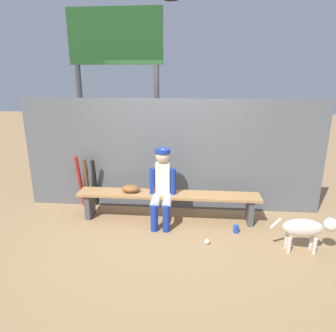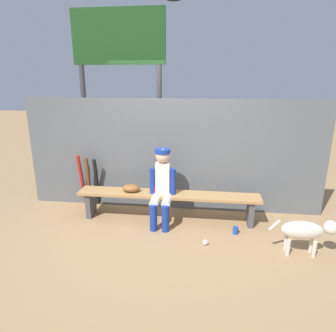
{
  "view_description": "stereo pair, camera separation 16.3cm",
  "coord_description": "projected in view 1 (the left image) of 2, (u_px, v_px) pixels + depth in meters",
  "views": [
    {
      "loc": [
        0.39,
        -4.38,
        2.21
      ],
      "look_at": [
        0.0,
        0.0,
        0.9
      ],
      "focal_mm": 32.0,
      "sensor_mm": 36.0,
      "label": 1
    },
    {
      "loc": [
        0.55,
        -4.36,
        2.21
      ],
      "look_at": [
        0.0,
        0.0,
        0.9
      ],
      "focal_mm": 32.0,
      "sensor_mm": 36.0,
      "label": 2
    }
  ],
  "objects": [
    {
      "name": "ground_plane",
      "position": [
        168.0,
        219.0,
        4.84
      ],
      "size": [
        30.0,
        30.0,
        0.0
      ],
      "primitive_type": "plane",
      "color": "#9E7A51"
    },
    {
      "name": "chainlink_fence",
      "position": [
        171.0,
        156.0,
        5.03
      ],
      "size": [
        5.01,
        0.03,
        1.89
      ],
      "primitive_type": "cube",
      "color": "#595E63",
      "rests_on": "ground_plane"
    },
    {
      "name": "dugout_bench",
      "position": [
        168.0,
        199.0,
        4.74
      ],
      "size": [
        2.87,
        0.36,
        0.45
      ],
      "color": "#AD7F4C",
      "rests_on": "ground_plane"
    },
    {
      "name": "player_seated",
      "position": [
        162.0,
        185.0,
        4.56
      ],
      "size": [
        0.41,
        0.55,
        1.17
      ],
      "color": "silver",
      "rests_on": "ground_plane"
    },
    {
      "name": "baseball_glove",
      "position": [
        131.0,
        189.0,
        4.74
      ],
      "size": [
        0.28,
        0.2,
        0.12
      ],
      "primitive_type": "ellipsoid",
      "color": "brown",
      "rests_on": "dugout_bench"
    },
    {
      "name": "bat_aluminum_black",
      "position": [
        95.0,
        183.0,
        5.19
      ],
      "size": [
        0.1,
        0.27,
        0.89
      ],
      "primitive_type": "cylinder",
      "rotation": [
        0.22,
        0.0,
        0.16
      ],
      "color": "black",
      "rests_on": "ground_plane"
    },
    {
      "name": "bat_wood_dark",
      "position": [
        87.0,
        183.0,
        5.15
      ],
      "size": [
        0.06,
        0.15,
        0.9
      ],
      "primitive_type": "cylinder",
      "rotation": [
        0.09,
        0.0,
        -0.0
      ],
      "color": "brown",
      "rests_on": "ground_plane"
    },
    {
      "name": "bat_aluminum_red",
      "position": [
        80.0,
        182.0,
        5.18
      ],
      "size": [
        0.1,
        0.21,
        0.94
      ],
      "primitive_type": "cylinder",
      "rotation": [
        0.15,
        0.0,
        -0.2
      ],
      "color": "#B22323",
      "rests_on": "ground_plane"
    },
    {
      "name": "baseball",
      "position": [
        207.0,
        242.0,
        4.12
      ],
      "size": [
        0.07,
        0.07,
        0.07
      ],
      "primitive_type": "sphere",
      "color": "white",
      "rests_on": "ground_plane"
    },
    {
      "name": "cup_on_ground",
      "position": [
        236.0,
        229.0,
        4.42
      ],
      "size": [
        0.08,
        0.08,
        0.11
      ],
      "primitive_type": "cylinder",
      "color": "#1E47AD",
      "rests_on": "ground_plane"
    },
    {
      "name": "cup_on_bench",
      "position": [
        154.0,
        190.0,
        4.7
      ],
      "size": [
        0.08,
        0.08,
        0.11
      ],
      "primitive_type": "cylinder",
      "color": "red",
      "rests_on": "dugout_bench"
    },
    {
      "name": "scoreboard",
      "position": [
        119.0,
        60.0,
        5.39
      ],
      "size": [
        1.97,
        0.27,
        3.62
      ],
      "color": "#3F3F42",
      "rests_on": "ground_plane"
    },
    {
      "name": "dog",
      "position": [
        307.0,
        228.0,
        3.87
      ],
      "size": [
        0.84,
        0.2,
        0.49
      ],
      "color": "beige",
      "rests_on": "ground_plane"
    }
  ]
}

